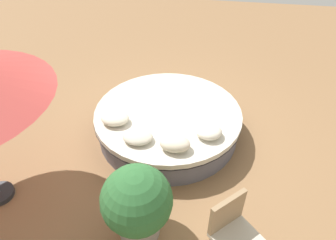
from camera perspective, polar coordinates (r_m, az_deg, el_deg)
The scene contains 8 objects.
ground_plane at distance 5.87m, azimuth 0.00°, elevation -2.41°, with size 16.00×16.00×0.00m, color olive.
round_bed at distance 5.69m, azimuth 0.00°, elevation -0.36°, with size 2.68×2.68×0.53m.
throw_pillow_0 at distance 5.30m, azimuth -9.88°, elevation 0.36°, with size 0.49×0.40×0.18m, color beige.
throw_pillow_1 at distance 4.91m, azimuth -5.68°, elevation -3.08°, with size 0.49×0.40×0.15m, color beige.
throw_pillow_2 at distance 4.72m, azimuth 1.30°, elevation -4.41°, with size 0.48×0.35×0.22m, color beige.
throw_pillow_3 at distance 5.00m, azimuth 7.60°, elevation -2.09°, with size 0.43×0.40×0.19m, color silver.
patio_chair at distance 3.99m, azimuth 11.90°, elevation -19.00°, with size 0.72×0.72×0.98m.
planter at distance 4.02m, azimuth -5.82°, elevation -15.16°, with size 0.92×0.92×1.17m.
Camera 1 is at (-0.71, 4.33, 3.90)m, focal length 32.62 mm.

